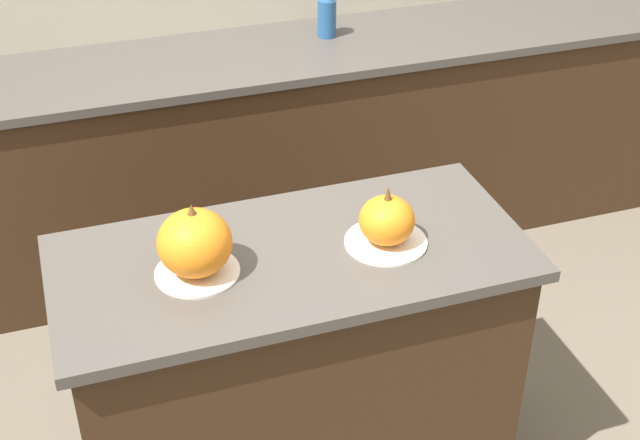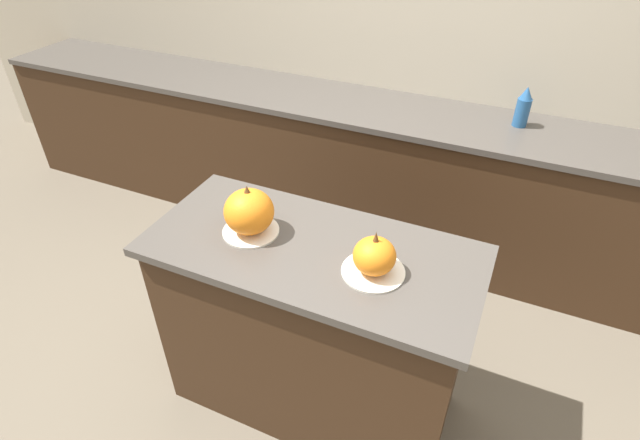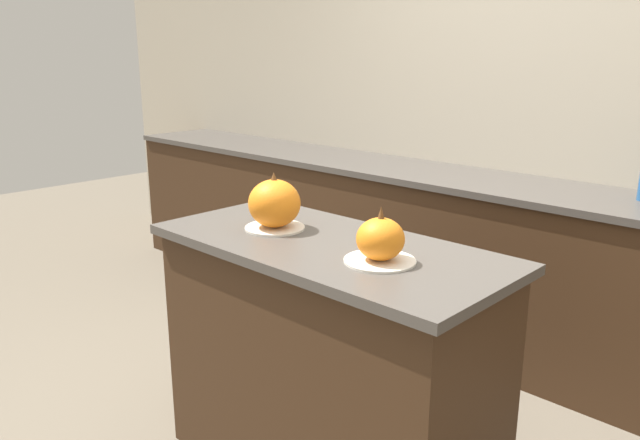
% 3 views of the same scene
% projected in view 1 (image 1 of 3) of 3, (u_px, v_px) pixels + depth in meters
% --- Properties ---
extents(kitchen_island, '(1.31, 0.61, 0.94)m').
position_uv_depth(kitchen_island, '(294.00, 379.00, 2.68)').
color(kitchen_island, '#382314').
rests_on(kitchen_island, ground_plane).
extents(back_counter, '(6.00, 0.60, 0.94)m').
position_uv_depth(back_counter, '(200.00, 164.00, 3.78)').
color(back_counter, '#382314').
rests_on(back_counter, ground_plane).
extents(pumpkin_cake_left, '(0.23, 0.23, 0.22)m').
position_uv_depth(pumpkin_cake_left, '(195.00, 244.00, 2.30)').
color(pumpkin_cake_left, silver).
rests_on(pumpkin_cake_left, kitchen_island).
extents(pumpkin_cake_right, '(0.23, 0.23, 0.18)m').
position_uv_depth(pumpkin_cake_right, '(387.00, 223.00, 2.43)').
color(pumpkin_cake_right, silver).
rests_on(pumpkin_cake_right, kitchen_island).
extents(bottle_tall, '(0.08, 0.08, 0.22)m').
position_uv_depth(bottle_tall, '(327.00, 12.00, 3.68)').
color(bottle_tall, '#235184').
rests_on(bottle_tall, back_counter).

